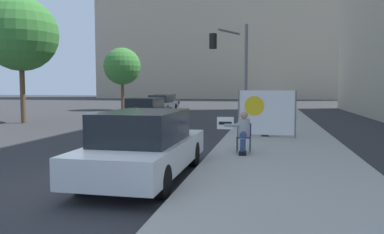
{
  "coord_description": "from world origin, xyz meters",
  "views": [
    {
      "loc": [
        3.17,
        -7.36,
        2.05
      ],
      "look_at": [
        0.66,
        4.79,
        1.06
      ],
      "focal_mm": 35.0,
      "sensor_mm": 36.0,
      "label": 1
    }
  ],
  "objects": [
    {
      "name": "ground_plane",
      "position": [
        0.0,
        0.0,
        0.0
      ],
      "size": [
        160.0,
        160.0,
        0.0
      ],
      "primitive_type": "plane",
      "color": "#303033"
    },
    {
      "name": "sidewalk_curb",
      "position": [
        3.55,
        15.0,
        0.09
      ],
      "size": [
        4.07,
        90.0,
        0.17
      ],
      "primitive_type": "cube",
      "color": "#A8A399",
      "rests_on": "ground_plane"
    },
    {
      "name": "seated_protester",
      "position": [
        2.45,
        3.34,
        0.81
      ],
      "size": [
        0.97,
        0.77,
        1.19
      ],
      "rotation": [
        0.0,
        0.0,
        -0.25
      ],
      "color": "#474C56",
      "rests_on": "sidewalk_curb"
    },
    {
      "name": "pedestrian_behind",
      "position": [
        3.04,
        7.16,
        1.03
      ],
      "size": [
        0.34,
        0.34,
        1.69
      ],
      "rotation": [
        0.0,
        0.0,
        2.59
      ],
      "color": "#424247",
      "rests_on": "sidewalk_curb"
    },
    {
      "name": "protest_banner",
      "position": [
        3.07,
        6.83,
        1.1
      ],
      "size": [
        2.14,
        0.06,
        1.76
      ],
      "color": "slate",
      "rests_on": "sidewalk_curb"
    },
    {
      "name": "traffic_light_pole",
      "position": [
        1.22,
        12.79,
        3.61
      ],
      "size": [
        2.16,
        1.93,
        5.13
      ],
      "color": "slate",
      "rests_on": "sidewalk_curb"
    },
    {
      "name": "parked_car_curbside",
      "position": [
        0.46,
        0.53,
        0.76
      ],
      "size": [
        1.83,
        4.66,
        1.53
      ],
      "color": "white",
      "rests_on": "ground_plane"
    },
    {
      "name": "car_on_road_nearest",
      "position": [
        -3.69,
        12.9,
        0.72
      ],
      "size": [
        1.86,
        4.39,
        1.44
      ],
      "color": "black",
      "rests_on": "ground_plane"
    },
    {
      "name": "car_on_road_midblock",
      "position": [
        -5.61,
        22.57,
        0.71
      ],
      "size": [
        1.79,
        4.24,
        1.41
      ],
      "color": "silver",
      "rests_on": "ground_plane"
    },
    {
      "name": "car_on_road_distant",
      "position": [
        -7.03,
        28.88,
        0.68
      ],
      "size": [
        1.84,
        4.55,
        1.35
      ],
      "color": "black",
      "rests_on": "ground_plane"
    },
    {
      "name": "motorcycle_on_road",
      "position": [
        -2.6,
        8.24,
        0.52
      ],
      "size": [
        0.28,
        2.22,
        1.2
      ],
      "color": "white",
      "rests_on": "ground_plane"
    },
    {
      "name": "street_tree_near_curb",
      "position": [
        -10.6,
        11.57,
        5.02
      ],
      "size": [
        4.15,
        4.15,
        7.1
      ],
      "color": "brown",
      "rests_on": "ground_plane"
    },
    {
      "name": "street_tree_midblock",
      "position": [
        -9.75,
        24.31,
        3.9
      ],
      "size": [
        3.3,
        3.3,
        5.56
      ],
      "color": "brown",
      "rests_on": "ground_plane"
    }
  ]
}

